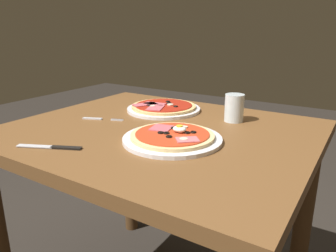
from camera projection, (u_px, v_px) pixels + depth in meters
dining_table at (159, 164)px, 1.16m from camera, size 1.02×0.87×0.78m
pizza_foreground at (172, 137)px, 0.99m from camera, size 0.31×0.31×0.05m
pizza_across_left at (163, 108)px, 1.35m from camera, size 0.30×0.30×0.03m
water_glass_near at (234, 110)px, 1.19m from camera, size 0.07×0.07×0.10m
fork at (100, 119)px, 1.22m from camera, size 0.15×0.07×0.00m
knife at (54, 147)px, 0.94m from camera, size 0.19×0.10×0.01m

